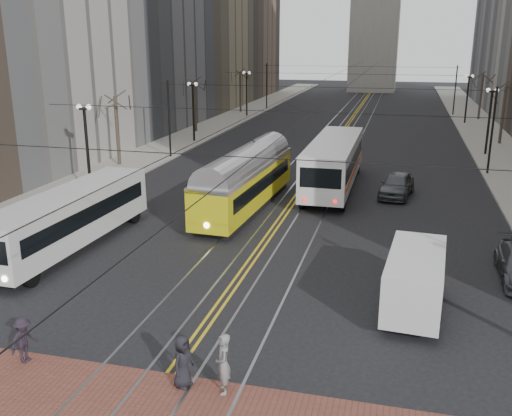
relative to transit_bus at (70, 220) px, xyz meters
The scene contains 16 objects.
ground 12.20m from the transit_bus, 42.01° to the right, with size 260.00×260.00×0.00m, color black.
sidewalk_left 37.40m from the transit_bus, 99.23° to the left, with size 5.00×140.00×0.15m, color gray.
sidewalk_right 44.03m from the transit_bus, 56.95° to the left, with size 5.00×140.00×0.15m, color gray.
streetcar_rails 38.00m from the transit_bus, 76.28° to the left, with size 4.80×130.00×0.02m, color gray.
centre_lines 38.00m from the transit_bus, 76.28° to the left, with size 0.42×130.00×0.01m, color gold.
lamp_posts 22.56m from the transit_bus, 66.43° to the left, with size 27.60×57.20×5.60m.
street_trees 28.63m from the transit_bus, 71.64° to the left, with size 31.68×53.28×5.60m.
trolley_wires 28.30m from the transit_bus, 71.38° to the left, with size 25.96×120.00×6.60m.
transit_bus is the anchor object (origin of this frame).
streetcar 10.86m from the transit_bus, 53.22° to the left, with size 2.32×12.51×2.95m, color #CDC512.
rear_bus 18.50m from the transit_bus, 53.34° to the left, with size 2.80×12.90×3.37m, color silver.
cargo_van 16.50m from the transit_bus, ahead, with size 1.99×5.18×2.29m, color silver.
sedan_grey 20.69m from the transit_bus, 42.19° to the left, with size 1.83×4.55×1.55m, color #43464B.
pedestrian_a 13.60m from the transit_bus, 45.02° to the right, with size 0.80×0.52×1.63m, color black.
pedestrian_b 14.51m from the transit_bus, 41.51° to the right, with size 0.68×0.44×1.85m, color slate.
pedestrian_d 10.52m from the transit_bus, 66.29° to the right, with size 0.98×0.56×1.52m, color black.
Camera 1 is at (6.36, -15.28, 9.93)m, focal length 40.00 mm.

